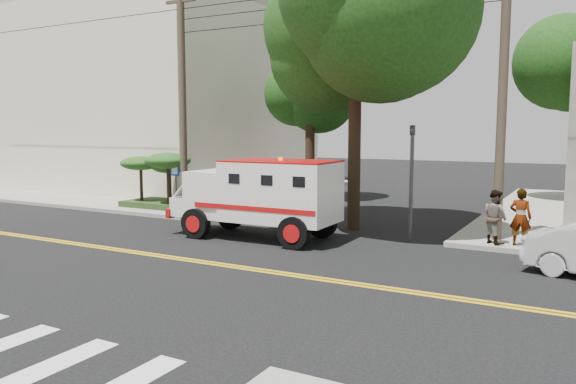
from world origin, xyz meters
The scene contains 13 objects.
ground centered at (0.00, 0.00, 0.00)m, with size 100.00×100.00×0.00m, color black.
sidewalk_nw centered at (-13.50, 13.50, 0.07)m, with size 17.00×17.00×0.15m, color gray.
building_left centered at (-15.50, 15.00, 5.15)m, with size 16.00×14.00×10.00m, color beige.
utility_pole_left centered at (-5.60, 6.00, 4.50)m, with size 0.28×0.28×9.00m, color #382D23.
utility_pole_right centered at (6.30, 6.20, 4.50)m, with size 0.28×0.28×9.00m, color #382D23.
tree_main centered at (1.94, 6.21, 7.20)m, with size 6.08×5.70×9.85m.
tree_left centered at (-2.68, 11.79, 5.73)m, with size 4.48×4.20×7.70m.
traffic_signal centered at (3.80, 5.60, 2.23)m, with size 0.15×0.18×3.60m.
accessibility_sign centered at (-6.20, 6.17, 1.37)m, with size 0.45×0.10×2.02m.
palm_planter centered at (-7.44, 6.62, 1.65)m, with size 3.52×2.63×2.36m.
armored_truck centered at (-0.43, 3.50, 1.43)m, with size 5.58×2.35×2.52m.
pedestrian_a centered at (7.03, 5.52, 0.98)m, with size 0.61×0.40×1.66m, color gray.
pedestrian_b centered at (6.34, 5.50, 0.94)m, with size 0.77×0.60×1.58m, color gray.
Camera 1 is at (8.92, -11.52, 3.50)m, focal length 35.00 mm.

